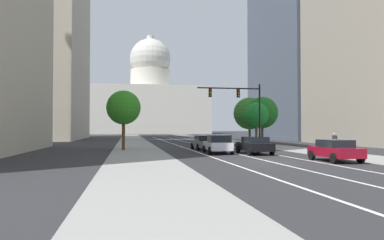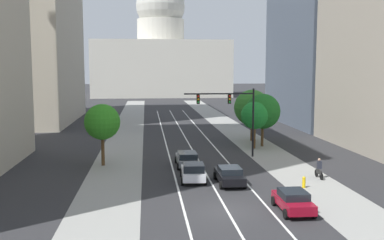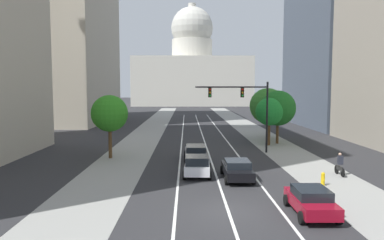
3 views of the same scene
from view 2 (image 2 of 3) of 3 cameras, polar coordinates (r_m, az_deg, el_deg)
ground_plane at (r=68.38m, az=-1.51°, el=-1.14°), size 400.00×400.00×0.00m
sidewalk_left at (r=63.30m, az=-8.40°, el=-1.83°), size 4.76×130.00×0.01m
sidewalk_right at (r=64.59m, az=5.93°, el=-1.63°), size 4.76×130.00×0.01m
lane_stripe_left at (r=53.41m, az=-3.28°, el=-3.33°), size 0.16×90.00×0.01m
lane_stripe_center at (r=53.61m, az=-0.27°, el=-3.29°), size 0.16×90.00×0.01m
lane_stripe_right at (r=53.96m, az=2.70°, el=-3.23°), size 0.16×90.00×0.01m
office_tower_far_right at (r=79.15m, az=18.53°, el=12.14°), size 19.08×25.14×34.56m
capitol_building at (r=152.41m, az=-4.00°, el=8.04°), size 44.39×28.45×39.41m
car_white at (r=36.75m, az=0.14°, el=-6.65°), size 2.20×4.13×1.57m
car_black at (r=36.08m, az=4.81°, el=-7.01°), size 2.06×4.52×1.43m
car_gray at (r=42.20m, az=-0.65°, el=-4.96°), size 2.07×4.58×1.44m
car_crimson at (r=29.97m, az=12.82°, el=-10.02°), size 2.03×4.04×1.40m
traffic_signal_mast at (r=46.25m, az=5.21°, el=1.47°), size 7.33×0.39×7.18m
fire_hydrant at (r=35.96m, az=14.13°, el=-7.70°), size 0.26×0.35×0.91m
cyclist at (r=39.17m, az=15.96°, el=-6.00°), size 0.37×1.70×1.72m
street_tree_near_left at (r=42.98m, az=-11.42°, el=-0.26°), size 3.40×3.40×5.91m
street_tree_far_right at (r=53.19m, az=9.03°, el=1.10°), size 4.16×4.16×6.28m
street_tree_mid_right at (r=57.23m, az=7.69°, el=1.57°), size 4.59×4.59×6.55m
street_tree_near_right at (r=51.69m, az=8.01°, el=0.56°), size 3.17×3.17×5.44m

